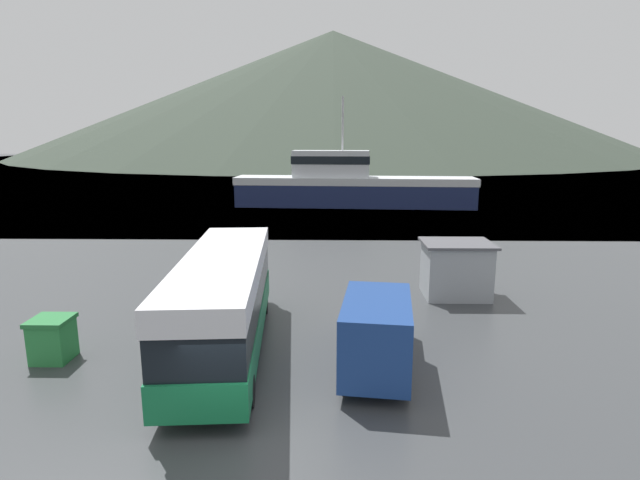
# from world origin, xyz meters

# --- Properties ---
(ground_plane) EXTENTS (400.00, 400.00, 0.00)m
(ground_plane) POSITION_xyz_m (0.00, 0.00, 0.00)
(ground_plane) COLOR #383A3D
(water_surface) EXTENTS (240.00, 240.00, 0.00)m
(water_surface) POSITION_xyz_m (0.00, 144.24, 0.00)
(water_surface) COLOR slate
(water_surface) RESTS_ON ground
(hill_backdrop) EXTENTS (232.79, 232.79, 47.84)m
(hill_backdrop) POSITION_xyz_m (3.36, 196.74, 23.92)
(hill_backdrop) COLOR #333D33
(hill_backdrop) RESTS_ON ground
(tour_bus) EXTENTS (3.31, 10.81, 3.42)m
(tour_bus) POSITION_xyz_m (-1.28, 5.28, 1.91)
(tour_bus) COLOR #146B3D
(tour_bus) RESTS_ON ground
(delivery_van) EXTENTS (2.71, 5.79, 2.50)m
(delivery_van) POSITION_xyz_m (3.86, 3.98, 1.32)
(delivery_van) COLOR navy
(delivery_van) RESTS_ON ground
(fishing_boat) EXTENTS (25.47, 5.74, 11.37)m
(fishing_boat) POSITION_xyz_m (4.52, 42.06, 2.28)
(fishing_boat) COLOR #19234C
(fishing_boat) RESTS_ON water_surface
(storage_bin) EXTENTS (1.27, 1.25, 1.48)m
(storage_bin) POSITION_xyz_m (-6.89, 4.43, 0.75)
(storage_bin) COLOR #287F3D
(storage_bin) RESTS_ON ground
(dock_kiosk) EXTENTS (3.19, 2.58, 2.59)m
(dock_kiosk) POSITION_xyz_m (8.24, 11.59, 1.30)
(dock_kiosk) COLOR #93999E
(dock_kiosk) RESTS_ON ground
(small_boat) EXTENTS (2.78, 6.60, 0.76)m
(small_boat) POSITION_xyz_m (-0.67, 47.73, 0.38)
(small_boat) COLOR maroon
(small_boat) RESTS_ON water_surface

